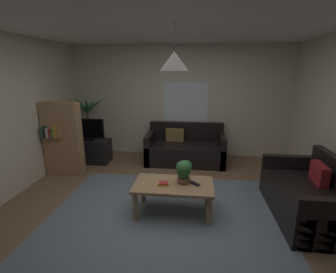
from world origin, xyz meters
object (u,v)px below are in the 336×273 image
tv_stand (89,151)px  pendant_lamp (174,61)px  remote_on_table_1 (183,183)px  book_on_table_0 (163,184)px  tv (87,129)px  couch_right_side (310,198)px  coffee_table (173,188)px  potted_plant_on_table (184,170)px  remote_on_table_0 (194,184)px  book_on_table_1 (163,183)px  potted_palm_corner (89,129)px  bookshelf_corner (63,139)px  couch_under_window (185,150)px

tv_stand → pendant_lamp: size_ratio=1.60×
remote_on_table_1 → book_on_table_0: bearing=-30.4°
book_on_table_0 → tv: (-1.89, 1.82, 0.29)m
couch_right_side → remote_on_table_1: (-1.74, -0.09, 0.18)m
coffee_table → potted_plant_on_table: bearing=19.3°
remote_on_table_0 → potted_plant_on_table: potted_plant_on_table is taller
book_on_table_0 → book_on_table_1: (0.01, 0.00, 0.02)m
coffee_table → potted_palm_corner: size_ratio=0.76×
remote_on_table_1 → tv: tv is taller
book_on_table_0 → pendant_lamp: 1.62m
tv → potted_palm_corner: (-0.20, 0.51, -0.12)m
book_on_table_0 → remote_on_table_1: book_on_table_0 is taller
coffee_table → bookshelf_corner: 2.49m
remote_on_table_1 → potted_palm_corner: bearing=-92.3°
remote_on_table_1 → potted_palm_corner: (-2.35, 2.25, 0.17)m
remote_on_table_1 → bookshelf_corner: (-2.34, 1.07, 0.25)m
book_on_table_1 → potted_palm_corner: potted_palm_corner is taller
couch_right_side → book_on_table_1: couch_right_side is taller
tv_stand → potted_palm_corner: bearing=112.4°
coffee_table → tv_stand: bearing=138.6°
couch_right_side → tv: tv is taller
couch_under_window → bookshelf_corner: 2.50m
couch_under_window → tv: size_ratio=2.23×
pendant_lamp → bookshelf_corner: bearing=153.5°
couch_under_window → tv: (-2.09, -0.27, 0.47)m
book_on_table_0 → remote_on_table_1: bearing=18.2°
coffee_table → remote_on_table_0: (0.29, 0.02, 0.08)m
coffee_table → tv_stand: tv_stand is taller
book_on_table_1 → potted_palm_corner: size_ratio=0.09×
book_on_table_1 → tv_stand: tv_stand is taller
couch_under_window → tv: bearing=-172.6°
couch_right_side → couch_under_window: bearing=-136.8°
tv_stand → bookshelf_corner: 0.84m
couch_under_window → couch_right_side: (1.80, -1.91, 0.00)m
couch_right_side → potted_plant_on_table: couch_right_side is taller
couch_right_side → pendant_lamp: pendant_lamp is taller
bookshelf_corner → couch_right_side: bearing=-13.5°
tv → bookshelf_corner: (-0.19, -0.66, -0.03)m
potted_plant_on_table → bookshelf_corner: bookshelf_corner is taller
book_on_table_0 → tv_stand: bearing=135.6°
coffee_table → remote_on_table_0: size_ratio=6.83×
pendant_lamp → couch_right_side: bearing=3.7°
potted_plant_on_table → tv_stand: bearing=141.3°
book_on_table_0 → bookshelf_corner: (-2.07, 1.16, 0.25)m
remote_on_table_1 → tv_stand: (-2.15, 1.76, -0.20)m
couch_under_window → potted_palm_corner: 2.33m
book_on_table_0 → pendant_lamp: (0.14, 0.06, 1.61)m
bookshelf_corner → remote_on_table_0: bearing=-23.5°
couch_under_window → bookshelf_corner: size_ratio=1.19×
coffee_table → book_on_table_1: (-0.13, -0.06, 0.10)m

